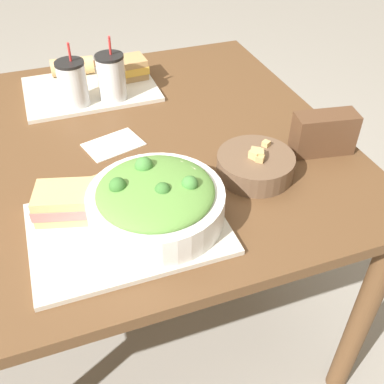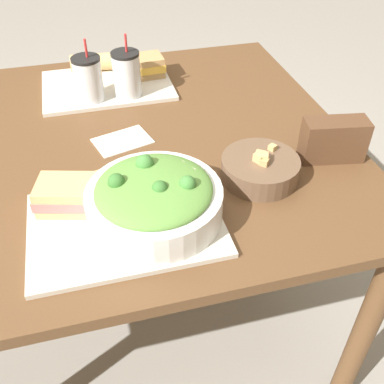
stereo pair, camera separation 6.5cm
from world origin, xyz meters
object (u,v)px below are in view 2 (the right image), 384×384
(drink_cup_red, at_px, (127,75))
(chip_bag, at_px, (334,140))
(baguette_near, at_px, (100,182))
(sandwich_far, at_px, (142,66))
(salad_bowl, at_px, (154,198))
(drink_cup_dark, at_px, (89,80))
(napkin_folded, at_px, (122,141))
(baguette_far, at_px, (93,62))
(sandwich_near, at_px, (67,195))
(soup_bowl, at_px, (260,168))

(drink_cup_red, relative_size, chip_bag, 1.15)
(baguette_near, distance_m, sandwich_far, 0.60)
(salad_bowl, bearing_deg, drink_cup_dark, 98.96)
(baguette_near, relative_size, napkin_folded, 1.11)
(chip_bag, bearing_deg, baguette_near, -169.79)
(salad_bowl, bearing_deg, chip_bag, 13.40)
(baguette_far, relative_size, chip_bag, 0.86)
(baguette_far, height_order, drink_cup_red, drink_cup_red)
(baguette_near, relative_size, drink_cup_dark, 0.99)
(baguette_near, xyz_separation_m, sandwich_far, (0.19, 0.57, 0.00))
(salad_bowl, height_order, sandwich_far, salad_bowl)
(drink_cup_red, height_order, chip_bag, drink_cup_red)
(sandwich_near, xyz_separation_m, baguette_near, (0.07, 0.03, -0.00))
(sandwich_far, relative_size, drink_cup_dark, 0.77)
(salad_bowl, distance_m, baguette_far, 0.76)
(soup_bowl, distance_m, sandwich_far, 0.62)
(drink_cup_red, bearing_deg, baguette_far, 113.80)
(salad_bowl, bearing_deg, napkin_folded, 94.97)
(sandwich_far, bearing_deg, baguette_near, -112.26)
(salad_bowl, distance_m, soup_bowl, 0.28)
(baguette_far, bearing_deg, drink_cup_red, -150.40)
(soup_bowl, bearing_deg, drink_cup_red, 117.09)
(baguette_far, relative_size, drink_cup_red, 0.74)
(chip_bag, relative_size, napkin_folded, 0.99)
(sandwich_far, bearing_deg, baguette_far, 148.32)
(soup_bowl, relative_size, drink_cup_red, 0.98)
(baguette_near, bearing_deg, baguette_far, -16.79)
(baguette_near, bearing_deg, sandwich_near, 100.47)
(sandwich_far, distance_m, baguette_far, 0.17)
(soup_bowl, relative_size, baguette_near, 1.00)
(drink_cup_dark, height_order, drink_cup_red, drink_cup_red)
(salad_bowl, relative_size, drink_cup_red, 1.51)
(soup_bowl, distance_m, baguette_near, 0.37)
(sandwich_near, bearing_deg, baguette_far, 96.11)
(salad_bowl, xyz_separation_m, sandwich_far, (0.09, 0.68, -0.02))
(sandwich_near, bearing_deg, sandwich_far, 81.60)
(sandwich_far, xyz_separation_m, drink_cup_dark, (-0.18, -0.12, 0.03))
(sandwich_near, bearing_deg, soup_bowl, 16.06)
(sandwich_near, distance_m, napkin_folded, 0.29)
(drink_cup_red, bearing_deg, drink_cup_dark, 180.00)
(soup_bowl, xyz_separation_m, chip_bag, (0.20, 0.03, 0.02))
(drink_cup_dark, bearing_deg, salad_bowl, -81.04)
(soup_bowl, bearing_deg, chip_bag, 8.97)
(baguette_far, bearing_deg, drink_cup_dark, 178.98)
(drink_cup_dark, xyz_separation_m, napkin_folded, (0.06, -0.24, -0.07))
(drink_cup_dark, height_order, chip_bag, drink_cup_dark)
(drink_cup_red, bearing_deg, sandwich_near, -112.81)
(soup_bowl, height_order, napkin_folded, soup_bowl)
(soup_bowl, relative_size, sandwich_near, 1.23)
(soup_bowl, distance_m, sandwich_near, 0.45)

